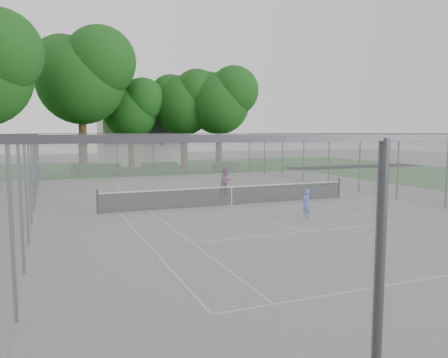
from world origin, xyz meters
name	(u,v)px	position (x,y,z in m)	size (l,w,h in m)	color
ground	(232,205)	(0.00, 0.00, 0.00)	(120.00, 120.00, 0.00)	slate
grass_far	(134,167)	(0.00, 26.00, 0.00)	(60.00, 20.00, 0.00)	#1C4E16
court_markings	(232,205)	(0.00, 0.00, 0.01)	(11.03, 23.83, 0.01)	beige
tennis_net	(232,195)	(0.00, 0.00, 0.51)	(12.87, 0.10, 1.10)	black
perimeter_fence	(232,169)	(0.00, 0.00, 1.81)	(18.08, 34.08, 3.52)	#38383D
tree_far_left	(82,73)	(-5.19, 21.70, 8.86)	(8.97, 8.19, 12.89)	#3A2415
tree_far_midleft	(131,107)	(-0.50, 24.05, 6.12)	(6.20, 5.66, 8.92)	#3A2415
tree_far_midright	(184,101)	(4.67, 23.27, 6.81)	(6.90, 6.30, 9.92)	#3A2415
tree_far_right	(220,98)	(7.86, 21.51, 7.00)	(7.09, 6.47, 10.19)	#3A2415
hedge_left	(96,170)	(-4.64, 17.97, 0.49)	(3.93, 1.18, 0.98)	#154216
hedge_mid	(160,168)	(0.79, 18.01, 0.49)	(3.14, 0.90, 0.99)	#154216
hedge_right	(227,167)	(7.41, 18.59, 0.38)	(2.55, 0.94, 0.77)	#154216
house	(137,128)	(1.12, 29.65, 4.10)	(8.18, 6.34, 10.19)	silver
girl_player	(306,204)	(1.50, -4.34, 0.62)	(0.45, 0.30, 1.25)	blue
woman_player	(226,181)	(0.99, 3.15, 0.82)	(0.79, 0.62, 1.63)	#692358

